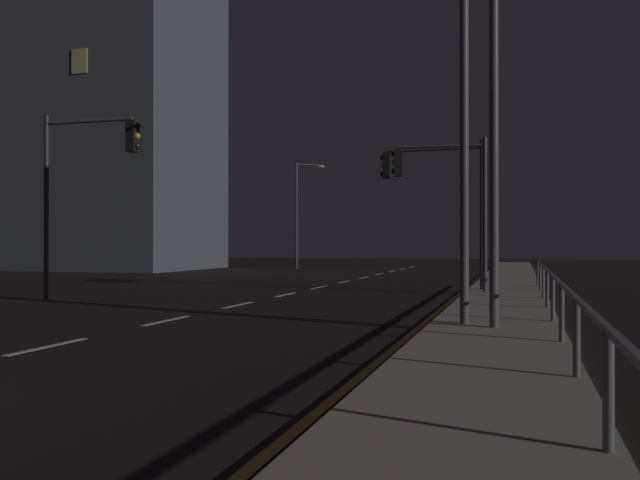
{
  "coord_description": "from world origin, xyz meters",
  "views": [
    {
      "loc": [
        7.7,
        -4.59,
        1.76
      ],
      "look_at": [
        -0.86,
        24.07,
        1.91
      ],
      "focal_mm": 37.6,
      "sensor_mm": 36.0,
      "label": 1
    }
  ],
  "objects_px": {
    "traffic_light_mid_left": "(436,186)",
    "traffic_light_near_right": "(444,185)",
    "traffic_light_near_left": "(84,170)",
    "street_lamp_corner": "(461,79)",
    "building_distant": "(34,71)",
    "street_lamp_far_end": "(487,74)",
    "street_lamp_median": "(301,205)"
  },
  "relations": [
    {
      "from": "traffic_light_near_left",
      "to": "street_lamp_far_end",
      "type": "relative_size",
      "value": 0.68
    },
    {
      "from": "street_lamp_corner",
      "to": "building_distant",
      "type": "height_order",
      "value": "building_distant"
    },
    {
      "from": "traffic_light_near_left",
      "to": "street_lamp_far_end",
      "type": "bearing_deg",
      "value": -17.71
    },
    {
      "from": "traffic_light_mid_left",
      "to": "street_lamp_median",
      "type": "bearing_deg",
      "value": 120.55
    },
    {
      "from": "street_lamp_far_end",
      "to": "traffic_light_mid_left",
      "type": "bearing_deg",
      "value": 102.03
    },
    {
      "from": "traffic_light_near_left",
      "to": "street_lamp_corner",
      "type": "bearing_deg",
      "value": -19.23
    },
    {
      "from": "traffic_light_mid_left",
      "to": "traffic_light_near_right",
      "type": "bearing_deg",
      "value": -73.09
    },
    {
      "from": "traffic_light_near_right",
      "to": "building_distant",
      "type": "bearing_deg",
      "value": 151.05
    },
    {
      "from": "street_lamp_far_end",
      "to": "building_distant",
      "type": "bearing_deg",
      "value": 141.12
    },
    {
      "from": "traffic_light_mid_left",
      "to": "traffic_light_near_left",
      "type": "distance_m",
      "value": 11.98
    },
    {
      "from": "traffic_light_near_left",
      "to": "building_distant",
      "type": "height_order",
      "value": "building_distant"
    },
    {
      "from": "traffic_light_near_right",
      "to": "street_lamp_median",
      "type": "height_order",
      "value": "street_lamp_median"
    },
    {
      "from": "traffic_light_near_left",
      "to": "street_lamp_median",
      "type": "xyz_separation_m",
      "value": [
        -1.76,
        26.49,
        0.44
      ]
    },
    {
      "from": "traffic_light_near_right",
      "to": "building_distant",
      "type": "distance_m",
      "value": 36.87
    },
    {
      "from": "traffic_light_near_right",
      "to": "street_lamp_corner",
      "type": "bearing_deg",
      "value": -81.81
    },
    {
      "from": "traffic_light_near_right",
      "to": "street_lamp_median",
      "type": "bearing_deg",
      "value": 119.8
    },
    {
      "from": "building_distant",
      "to": "street_lamp_far_end",
      "type": "bearing_deg",
      "value": -38.88
    },
    {
      "from": "traffic_light_mid_left",
      "to": "street_lamp_corner",
      "type": "relative_size",
      "value": 0.65
    },
    {
      "from": "traffic_light_near_right",
      "to": "street_lamp_corner",
      "type": "xyz_separation_m",
      "value": [
        1.37,
        -9.53,
        1.26
      ]
    },
    {
      "from": "street_lamp_corner",
      "to": "building_distant",
      "type": "xyz_separation_m",
      "value": [
        -32.32,
        26.65,
        9.17
      ]
    },
    {
      "from": "traffic_light_near_left",
      "to": "street_lamp_corner",
      "type": "xyz_separation_m",
      "value": [
        11.65,
        -4.06,
        1.02
      ]
    },
    {
      "from": "traffic_light_near_left",
      "to": "traffic_light_near_right",
      "type": "bearing_deg",
      "value": 28.0
    },
    {
      "from": "traffic_light_near_right",
      "to": "street_lamp_median",
      "type": "xyz_separation_m",
      "value": [
        -12.04,
        21.02,
        0.68
      ]
    },
    {
      "from": "traffic_light_mid_left",
      "to": "street_lamp_far_end",
      "type": "xyz_separation_m",
      "value": [
        2.27,
        -10.64,
        1.28
      ]
    },
    {
      "from": "street_lamp_corner",
      "to": "building_distant",
      "type": "relative_size",
      "value": 0.29
    },
    {
      "from": "traffic_light_near_left",
      "to": "traffic_light_near_right",
      "type": "xyz_separation_m",
      "value": [
        10.28,
        5.47,
        -0.24
      ]
    },
    {
      "from": "traffic_light_mid_left",
      "to": "traffic_light_near_left",
      "type": "bearing_deg",
      "value": -145.65
    },
    {
      "from": "traffic_light_near_left",
      "to": "street_lamp_corner",
      "type": "distance_m",
      "value": 12.38
    },
    {
      "from": "traffic_light_near_left",
      "to": "traffic_light_mid_left",
      "type": "bearing_deg",
      "value": 34.35
    },
    {
      "from": "traffic_light_mid_left",
      "to": "building_distant",
      "type": "relative_size",
      "value": 0.19
    },
    {
      "from": "traffic_light_mid_left",
      "to": "traffic_light_near_right",
      "type": "xyz_separation_m",
      "value": [
        0.39,
        -1.29,
        -0.08
      ]
    },
    {
      "from": "street_lamp_far_end",
      "to": "street_lamp_corner",
      "type": "relative_size",
      "value": 1.03
    }
  ]
}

